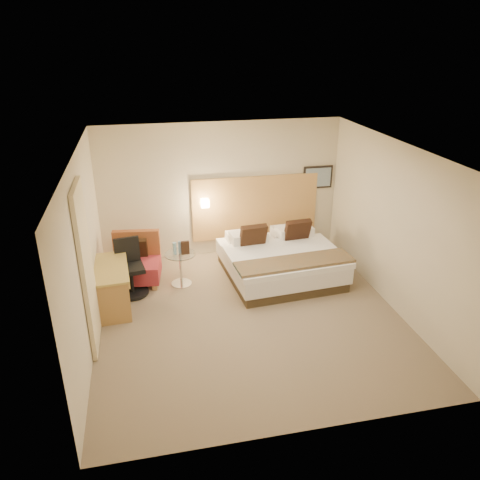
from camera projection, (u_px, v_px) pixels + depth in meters
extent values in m
cube|color=#786751|center=(249.00, 316.00, 7.61)|extent=(4.80, 5.00, 0.02)
cube|color=white|center=(250.00, 150.00, 6.51)|extent=(4.80, 5.00, 0.02)
cube|color=beige|center=(221.00, 190.00, 9.31)|extent=(4.80, 0.02, 2.70)
cube|color=beige|center=(305.00, 335.00, 4.82)|extent=(4.80, 0.02, 2.70)
cube|color=beige|center=(84.00, 254.00, 6.60)|extent=(0.02, 5.00, 2.70)
cube|color=beige|center=(395.00, 227.00, 7.52)|extent=(0.02, 5.00, 2.70)
cube|color=tan|center=(255.00, 207.00, 9.57)|extent=(2.60, 0.04, 1.30)
cube|color=black|center=(318.00, 177.00, 9.61)|extent=(0.62, 0.03, 0.47)
cube|color=#748CA1|center=(318.00, 177.00, 9.59)|extent=(0.54, 0.01, 0.39)
cylinder|color=white|center=(204.00, 202.00, 9.24)|extent=(0.02, 0.12, 0.02)
cube|color=#FFEDC6|center=(205.00, 203.00, 9.19)|extent=(0.15, 0.15, 0.15)
cube|color=beige|center=(87.00, 269.00, 6.44)|extent=(0.06, 0.90, 2.42)
cylinder|color=#9AD5EF|center=(175.00, 248.00, 8.26)|extent=(0.07, 0.07, 0.22)
cylinder|color=#81A5C8|center=(180.00, 247.00, 8.30)|extent=(0.07, 0.07, 0.22)
cube|color=#342115|center=(185.00, 248.00, 8.26)|extent=(0.15, 0.06, 0.24)
cube|color=#3B2F1D|center=(280.00, 271.00, 8.83)|extent=(2.06, 2.06, 0.18)
cube|color=white|center=(280.00, 260.00, 8.74)|extent=(2.13, 2.13, 0.30)
cube|color=white|center=(286.00, 257.00, 8.41)|extent=(2.14, 1.58, 0.10)
cube|color=white|center=(244.00, 236.00, 9.16)|extent=(0.72, 0.43, 0.18)
cube|color=silver|center=(289.00, 231.00, 9.41)|extent=(0.72, 0.43, 0.18)
cube|color=white|center=(248.00, 237.00, 8.89)|extent=(0.72, 0.43, 0.18)
cube|color=white|center=(294.00, 231.00, 9.14)|extent=(0.72, 0.43, 0.18)
cube|color=black|center=(253.00, 237.00, 8.69)|extent=(0.51, 0.30, 0.51)
cube|color=black|center=(297.00, 231.00, 8.93)|extent=(0.51, 0.30, 0.51)
cube|color=#B46624|center=(295.00, 262.00, 8.04)|extent=(2.11, 0.71, 0.05)
cube|color=#9E824A|center=(116.00, 288.00, 8.30)|extent=(0.10, 0.10, 0.11)
cube|color=tan|center=(155.00, 287.00, 8.35)|extent=(0.10, 0.10, 0.11)
cube|color=tan|center=(121.00, 273.00, 8.85)|extent=(0.10, 0.10, 0.11)
cube|color=tan|center=(157.00, 271.00, 8.90)|extent=(0.10, 0.10, 0.11)
cube|color=#9D2A33|center=(136.00, 269.00, 8.51)|extent=(0.94, 0.85, 0.32)
cube|color=brown|center=(137.00, 243.00, 8.64)|extent=(0.86, 0.24, 0.48)
cube|color=black|center=(136.00, 249.00, 8.56)|extent=(0.43, 0.25, 0.42)
cylinder|color=silver|center=(182.00, 283.00, 8.55)|extent=(0.40, 0.40, 0.02)
cylinder|color=silver|center=(181.00, 269.00, 8.43)|extent=(0.05, 0.05, 0.57)
cylinder|color=silver|center=(180.00, 254.00, 8.31)|extent=(0.58, 0.58, 0.01)
cube|color=#AD9344|center=(111.00, 268.00, 7.57)|extent=(0.62, 1.22, 0.04)
cube|color=#A77B41|center=(114.00, 305.00, 7.24)|extent=(0.49, 0.07, 0.70)
cube|color=tan|center=(112.00, 273.00, 8.21)|extent=(0.49, 0.07, 0.70)
cube|color=tan|center=(114.00, 272.00, 7.62)|extent=(0.52, 1.13, 0.10)
cylinder|color=black|center=(133.00, 292.00, 8.22)|extent=(0.64, 0.64, 0.04)
cylinder|color=black|center=(132.00, 280.00, 8.12)|extent=(0.07, 0.07, 0.43)
cube|color=black|center=(130.00, 268.00, 8.03)|extent=(0.52, 0.52, 0.08)
cube|color=black|center=(127.00, 250.00, 8.09)|extent=(0.43, 0.12, 0.45)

